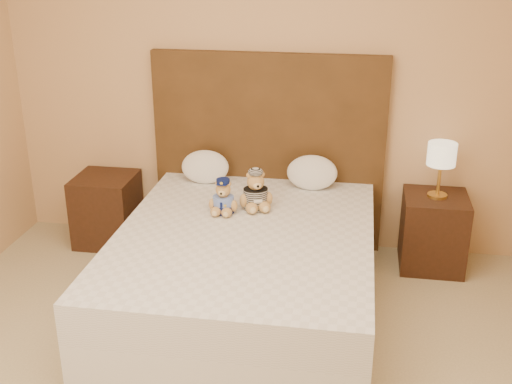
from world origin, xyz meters
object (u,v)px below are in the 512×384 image
pillow_right (312,171)px  lamp (442,157)px  teddy_police (223,196)px  nightstand_left (107,209)px  nightstand_right (433,232)px  bed (245,271)px  teddy_prisoner (256,190)px  pillow_left (205,165)px

pillow_right → lamp: bearing=-1.9°
teddy_police → pillow_right: 0.78m
nightstand_left → nightstand_right: same height
bed → nightstand_right: 1.48m
lamp → teddy_prisoner: lamp is taller
teddy_prisoner → nightstand_right: bearing=-3.4°
nightstand_right → lamp: size_ratio=1.38×
nightstand_right → lamp: 0.57m
nightstand_left → pillow_left: 0.89m
bed → lamp: lamp is taller
lamp → pillow_right: size_ratio=1.08×
nightstand_left → pillow_right: (1.60, 0.03, 0.41)m
pillow_right → bed: bearing=-113.0°
nightstand_right → teddy_prisoner: size_ratio=2.04×
teddy_police → pillow_right: (0.54, 0.55, 0.01)m
nightstand_left → teddy_prisoner: teddy_prisoner is taller
bed → teddy_police: bearing=125.0°
nightstand_left → pillow_left: (0.80, 0.03, 0.40)m
teddy_police → teddy_prisoner: (0.20, 0.11, 0.02)m
lamp → teddy_police: bearing=-160.0°
bed → lamp: (1.25, 0.80, 0.57)m
bed → pillow_left: (-0.45, 0.83, 0.40)m
pillow_right → nightstand_right: bearing=-1.9°
nightstand_right → pillow_right: pillow_right is taller
nightstand_right → pillow_left: 1.75m
nightstand_left → pillow_right: bearing=1.1°
nightstand_right → pillow_left: (-1.70, 0.03, 0.40)m
teddy_police → lamp: bearing=21.6°
lamp → teddy_prisoner: (-1.24, -0.42, -0.16)m
pillow_left → pillow_right: size_ratio=0.98×
pillow_left → teddy_police: bearing=-65.0°
nightstand_left → pillow_right: 1.65m
lamp → pillow_right: lamp is taller
nightstand_right → pillow_right: bearing=178.1°
nightstand_left → lamp: size_ratio=1.38×
teddy_prisoner → pillow_left: 0.64m
bed → nightstand_right: size_ratio=3.64×
teddy_prisoner → pillow_right: (0.34, 0.45, -0.00)m
nightstand_left → nightstand_right: bearing=0.0°
teddy_police → pillow_left: 0.61m
bed → lamp: size_ratio=5.00×
nightstand_left → teddy_police: bearing=-26.4°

